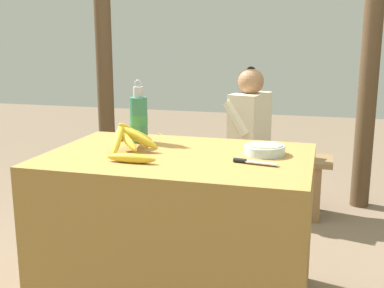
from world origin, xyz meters
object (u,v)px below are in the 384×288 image
at_px(loose_banana_front, 131,158).
at_px(support_post_far, 372,36).
at_px(seated_vendor, 243,129).
at_px(wooden_bench, 217,161).
at_px(support_post_near, 103,37).
at_px(knife, 248,161).
at_px(water_bottle, 139,118).
at_px(serving_bowl, 265,149).
at_px(banana_bunch_ripe, 130,136).
at_px(banana_bunch_green, 164,140).

distance_m(loose_banana_front, support_post_far, 2.24).
bearing_deg(seated_vendor, wooden_bench, 8.77).
height_order(loose_banana_front, support_post_near, support_post_near).
bearing_deg(knife, support_post_near, 139.46).
bearing_deg(support_post_near, wooden_bench, -17.47).
bearing_deg(water_bottle, support_post_far, 51.19).
bearing_deg(support_post_far, loose_banana_front, -119.64).
bearing_deg(serving_bowl, water_bottle, 171.04).
xyz_separation_m(wooden_bench, support_post_near, (-1.05, 0.33, 0.91)).
distance_m(banana_bunch_ripe, support_post_near, 1.98).
height_order(banana_bunch_ripe, wooden_bench, banana_bunch_ripe).
xyz_separation_m(water_bottle, knife, (0.61, -0.28, -0.11)).
xyz_separation_m(knife, support_post_far, (0.60, 1.78, 0.52)).
bearing_deg(serving_bowl, support_post_far, 70.97).
bearing_deg(seated_vendor, knife, 114.81).
distance_m(serving_bowl, banana_bunch_green, 1.59).
relative_size(water_bottle, banana_bunch_green, 0.99).
bearing_deg(seated_vendor, serving_bowl, 118.25).
xyz_separation_m(banana_bunch_ripe, water_bottle, (-0.03, 0.19, 0.05)).
relative_size(loose_banana_front, banana_bunch_green, 0.69).
distance_m(serving_bowl, support_post_far, 1.76).
bearing_deg(support_post_near, banana_bunch_green, -27.38).
height_order(serving_bowl, banana_bunch_green, serving_bowl).
height_order(banana_bunch_ripe, banana_bunch_green, banana_bunch_ripe).
relative_size(wooden_bench, seated_vendor, 1.56).
height_order(knife, support_post_far, support_post_far).
distance_m(banana_bunch_ripe, loose_banana_front, 0.24).
bearing_deg(knife, water_bottle, 164.15).
distance_m(water_bottle, banana_bunch_green, 1.25).
height_order(wooden_bench, seated_vendor, seated_vendor).
relative_size(seated_vendor, support_post_near, 0.42).
height_order(water_bottle, loose_banana_front, water_bottle).
bearing_deg(loose_banana_front, support_post_far, 60.36).
height_order(wooden_bench, support_post_far, support_post_far).
bearing_deg(support_post_far, serving_bowl, -109.03).
height_order(serving_bowl, wooden_bench, serving_bowl).
relative_size(support_post_near, support_post_far, 1.00).
bearing_deg(support_post_far, knife, -108.54).
relative_size(banana_bunch_ripe, wooden_bench, 0.22).
distance_m(knife, banana_bunch_green, 1.71).
relative_size(water_bottle, support_post_far, 0.12).
bearing_deg(knife, banana_bunch_ripe, -180.00).
relative_size(water_bottle, support_post_near, 0.12).
height_order(wooden_bench, banana_bunch_green, banana_bunch_green).
relative_size(banana_bunch_ripe, serving_bowl, 1.97).
xyz_separation_m(serving_bowl, banana_bunch_green, (-0.92, 1.27, -0.27)).
xyz_separation_m(banana_bunch_ripe, serving_bowl, (0.62, 0.09, -0.04)).
bearing_deg(banana_bunch_ripe, banana_bunch_green, 102.35).
relative_size(serving_bowl, seated_vendor, 0.17).
xyz_separation_m(seated_vendor, banana_bunch_green, (-0.61, 0.02, -0.12)).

